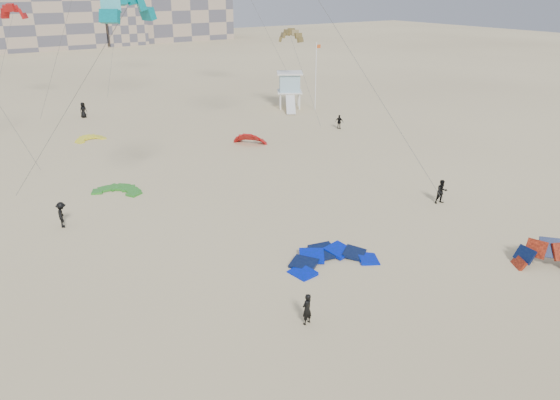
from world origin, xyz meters
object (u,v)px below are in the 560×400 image
kitesurfer_main (307,309)px  lifeguard_tower_near (290,90)px  kite_ground_blue (332,262)px  kite_ground_orange (547,268)px

kitesurfer_main → lifeguard_tower_near: bearing=-136.9°
kite_ground_blue → kitesurfer_main: kitesurfer_main is taller
kite_ground_orange → lifeguard_tower_near: (11.86, 43.04, 2.22)m
kite_ground_orange → lifeguard_tower_near: lifeguard_tower_near is taller
kitesurfer_main → kite_ground_orange: bearing=154.4°
kite_ground_orange → lifeguard_tower_near: size_ratio=0.55×
kite_ground_blue → lifeguard_tower_near: lifeguard_tower_near is taller
kite_ground_blue → kite_ground_orange: size_ratio=1.36×
kite_ground_orange → kitesurfer_main: size_ratio=2.33×
kitesurfer_main → lifeguard_tower_near: lifeguard_tower_near is taller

